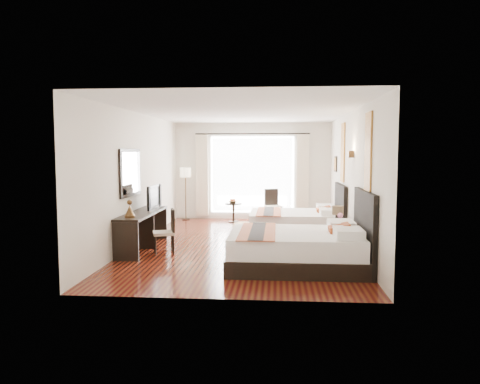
# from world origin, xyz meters

# --- Properties ---
(floor) EXTENTS (4.50, 7.50, 0.01)m
(floor) POSITION_xyz_m (0.00, 0.00, -0.01)
(floor) COLOR #3B0A0A
(floor) RESTS_ON ground
(ceiling) EXTENTS (4.50, 7.50, 0.02)m
(ceiling) POSITION_xyz_m (0.00, 0.00, 2.79)
(ceiling) COLOR white
(ceiling) RESTS_ON wall_headboard
(wall_headboard) EXTENTS (0.01, 7.50, 2.80)m
(wall_headboard) POSITION_xyz_m (2.25, 0.00, 1.40)
(wall_headboard) COLOR silver
(wall_headboard) RESTS_ON floor
(wall_desk) EXTENTS (0.01, 7.50, 2.80)m
(wall_desk) POSITION_xyz_m (-2.25, 0.00, 1.40)
(wall_desk) COLOR silver
(wall_desk) RESTS_ON floor
(wall_window) EXTENTS (4.50, 0.01, 2.80)m
(wall_window) POSITION_xyz_m (0.00, 3.75, 1.40)
(wall_window) COLOR silver
(wall_window) RESTS_ON floor
(wall_entry) EXTENTS (4.50, 0.01, 2.80)m
(wall_entry) POSITION_xyz_m (0.00, -3.75, 1.40)
(wall_entry) COLOR silver
(wall_entry) RESTS_ON floor
(window_glass) EXTENTS (2.40, 0.02, 2.20)m
(window_glass) POSITION_xyz_m (0.00, 3.73, 1.30)
(window_glass) COLOR white
(window_glass) RESTS_ON wall_window
(sheer_curtain) EXTENTS (2.30, 0.02, 2.10)m
(sheer_curtain) POSITION_xyz_m (0.00, 3.67, 1.30)
(sheer_curtain) COLOR white
(sheer_curtain) RESTS_ON wall_window
(drape_left) EXTENTS (0.35, 0.14, 2.35)m
(drape_left) POSITION_xyz_m (-1.45, 3.63, 1.28)
(drape_left) COLOR #BFAC94
(drape_left) RESTS_ON floor
(drape_right) EXTENTS (0.35, 0.14, 2.35)m
(drape_right) POSITION_xyz_m (1.45, 3.63, 1.28)
(drape_right) COLOR #BFAC94
(drape_right) RESTS_ON floor
(art_panel_near) EXTENTS (0.03, 0.50, 1.35)m
(art_panel_near) POSITION_xyz_m (2.23, -1.91, 1.95)
(art_panel_near) COLOR maroon
(art_panel_near) RESTS_ON wall_headboard
(art_panel_far) EXTENTS (0.03, 0.50, 1.35)m
(art_panel_far) POSITION_xyz_m (2.23, 1.11, 1.95)
(art_panel_far) COLOR maroon
(art_panel_far) RESTS_ON wall_headboard
(wall_sconce) EXTENTS (0.10, 0.14, 0.14)m
(wall_sconce) POSITION_xyz_m (2.19, -0.33, 1.92)
(wall_sconce) COLOR #483019
(wall_sconce) RESTS_ON wall_headboard
(mirror_frame) EXTENTS (0.04, 1.25, 0.95)m
(mirror_frame) POSITION_xyz_m (-2.22, -0.64, 1.55)
(mirror_frame) COLOR black
(mirror_frame) RESTS_ON wall_desk
(mirror_glass) EXTENTS (0.01, 1.12, 0.82)m
(mirror_glass) POSITION_xyz_m (-2.19, -0.64, 1.55)
(mirror_glass) COLOR white
(mirror_glass) RESTS_ON mirror_frame
(bed_near) EXTENTS (2.34, 1.82, 1.32)m
(bed_near) POSITION_xyz_m (1.14, -1.91, 0.34)
(bed_near) COLOR black
(bed_near) RESTS_ON floor
(bed_far) EXTENTS (2.16, 1.68, 1.22)m
(bed_far) POSITION_xyz_m (1.23, 1.11, 0.32)
(bed_far) COLOR black
(bed_far) RESTS_ON floor
(nightstand) EXTENTS (0.44, 0.55, 0.52)m
(nightstand) POSITION_xyz_m (1.98, -0.33, 0.26)
(nightstand) COLOR black
(nightstand) RESTS_ON floor
(table_lamp) EXTENTS (0.23, 0.23, 0.37)m
(table_lamp) POSITION_xyz_m (1.96, -0.25, 0.75)
(table_lamp) COLOR black
(table_lamp) RESTS_ON nightstand
(vase) EXTENTS (0.16, 0.16, 0.13)m
(vase) POSITION_xyz_m (1.98, -0.53, 0.57)
(vase) COLOR black
(vase) RESTS_ON nightstand
(console_desk) EXTENTS (0.50, 2.20, 0.76)m
(console_desk) POSITION_xyz_m (-1.99, -0.64, 0.38)
(console_desk) COLOR black
(console_desk) RESTS_ON floor
(television) EXTENTS (0.15, 0.88, 0.51)m
(television) POSITION_xyz_m (-1.97, -0.09, 1.01)
(television) COLOR black
(television) RESTS_ON console_desk
(bronze_figurine) EXTENTS (0.25, 0.25, 0.29)m
(bronze_figurine) POSITION_xyz_m (-1.99, -1.44, 0.90)
(bronze_figurine) COLOR #483019
(bronze_figurine) RESTS_ON console_desk
(desk_chair) EXTENTS (0.50, 0.50, 0.86)m
(desk_chair) POSITION_xyz_m (-1.44, -1.03, 0.26)
(desk_chair) COLOR tan
(desk_chair) RESTS_ON floor
(floor_lamp) EXTENTS (0.30, 0.30, 1.51)m
(floor_lamp) POSITION_xyz_m (-1.91, 3.45, 1.27)
(floor_lamp) COLOR black
(floor_lamp) RESTS_ON floor
(side_table) EXTENTS (0.47, 0.47, 0.54)m
(side_table) POSITION_xyz_m (-0.49, 3.08, 0.27)
(side_table) COLOR black
(side_table) RESTS_ON floor
(fruit_bowl) EXTENTS (0.28, 0.28, 0.06)m
(fruit_bowl) POSITION_xyz_m (-0.50, 3.04, 0.57)
(fruit_bowl) COLOR #492D1A
(fruit_bowl) RESTS_ON side_table
(window_chair) EXTENTS (0.53, 0.53, 0.92)m
(window_chair) POSITION_xyz_m (0.61, 3.27, 0.28)
(window_chair) COLOR tan
(window_chair) RESTS_ON floor
(jute_rug) EXTENTS (1.18, 0.81, 0.01)m
(jute_rug) POSITION_xyz_m (0.14, 2.72, 0.01)
(jute_rug) COLOR #A18060
(jute_rug) RESTS_ON floor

